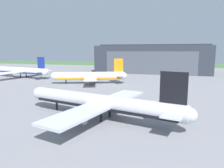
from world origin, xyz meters
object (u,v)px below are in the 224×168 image
object	(u,v)px
airliner_near_right	(100,103)
maintenance_hangar	(152,59)
airliner_far_right	(21,71)
airliner_far_left	(89,76)

from	to	relation	value
airliner_near_right	maintenance_hangar	bearing A→B (deg)	88.91
maintenance_hangar	airliner_far_right	size ratio (longest dim) A/B	1.93
airliner_far_right	maintenance_hangar	bearing A→B (deg)	36.58
airliner_far_right	airliner_near_right	bearing A→B (deg)	-40.18
airliner_far_left	airliner_far_right	world-z (taller)	airliner_far_right
airliner_far_left	airliner_near_right	distance (m)	54.94
maintenance_hangar	airliner_near_right	world-z (taller)	maintenance_hangar
airliner_near_right	airliner_far_right	bearing A→B (deg)	139.82
airliner_far_right	airliner_far_left	bearing A→B (deg)	-11.77
maintenance_hangar	airliner_near_right	size ratio (longest dim) A/B	1.85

